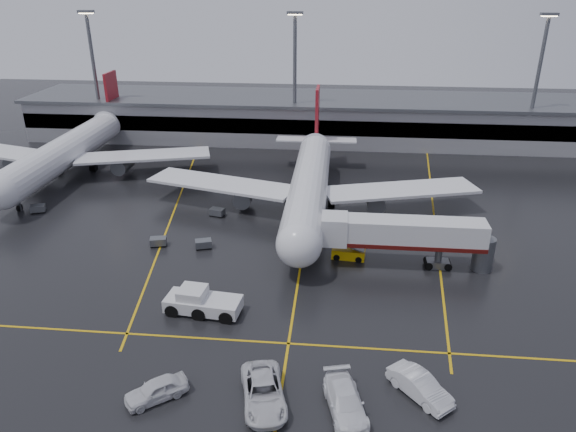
# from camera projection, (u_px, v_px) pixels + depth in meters

# --- Properties ---
(ground) EXTENTS (220.00, 220.00, 0.00)m
(ground) POSITION_uv_depth(u_px,v_px,m) (305.00, 238.00, 69.48)
(ground) COLOR black
(ground) RESTS_ON ground
(apron_line_centre) EXTENTS (0.25, 90.00, 0.02)m
(apron_line_centre) POSITION_uv_depth(u_px,v_px,m) (305.00, 238.00, 69.48)
(apron_line_centre) COLOR gold
(apron_line_centre) RESTS_ON ground
(apron_line_stop) EXTENTS (60.00, 0.25, 0.02)m
(apron_line_stop) POSITION_uv_depth(u_px,v_px,m) (288.00, 343.00, 49.49)
(apron_line_stop) COLOR gold
(apron_line_stop) RESTS_ON ground
(apron_line_left) EXTENTS (9.99, 69.35, 0.02)m
(apron_line_left) POSITION_uv_depth(u_px,v_px,m) (177.00, 203.00, 80.34)
(apron_line_left) COLOR gold
(apron_line_left) RESTS_ON ground
(apron_line_right) EXTENTS (7.57, 69.64, 0.02)m
(apron_line_right) POSITION_uv_depth(u_px,v_px,m) (434.00, 213.00, 76.96)
(apron_line_right) COLOR gold
(apron_line_right) RESTS_ON ground
(terminal) EXTENTS (122.00, 19.00, 8.60)m
(terminal) POSITION_uv_depth(u_px,v_px,m) (321.00, 118.00, 111.26)
(terminal) COLOR gray
(terminal) RESTS_ON ground
(light_mast_left) EXTENTS (3.00, 1.20, 25.45)m
(light_mast_left) POSITION_uv_depth(u_px,v_px,m) (94.00, 69.00, 105.72)
(light_mast_left) COLOR #595B60
(light_mast_left) RESTS_ON ground
(light_mast_mid) EXTENTS (3.00, 1.20, 25.45)m
(light_mast_mid) POSITION_uv_depth(u_px,v_px,m) (295.00, 72.00, 102.16)
(light_mast_mid) COLOR #595B60
(light_mast_mid) RESTS_ON ground
(light_mast_right) EXTENTS (3.00, 1.20, 25.45)m
(light_mast_right) POSITION_uv_depth(u_px,v_px,m) (538.00, 76.00, 98.16)
(light_mast_right) COLOR #595B60
(light_mast_right) RESTS_ON ground
(main_airliner) EXTENTS (48.80, 45.60, 14.10)m
(main_airliner) POSITION_uv_depth(u_px,v_px,m) (310.00, 182.00, 76.57)
(main_airliner) COLOR silver
(main_airliner) RESTS_ON ground
(second_airliner) EXTENTS (48.80, 45.60, 14.10)m
(second_airliner) POSITION_uv_depth(u_px,v_px,m) (69.00, 149.00, 91.20)
(second_airliner) COLOR silver
(second_airliner) RESTS_ON ground
(jet_bridge) EXTENTS (19.90, 3.40, 6.05)m
(jet_bridge) POSITION_uv_depth(u_px,v_px,m) (404.00, 235.00, 61.37)
(jet_bridge) COLOR silver
(jet_bridge) RESTS_ON ground
(pushback_tractor) EXTENTS (7.89, 4.01, 2.72)m
(pushback_tractor) POSITION_uv_depth(u_px,v_px,m) (201.00, 302.00, 53.82)
(pushback_tractor) COLOR silver
(pushback_tractor) RESTS_ON ground
(belt_loader) EXTENTS (4.12, 2.26, 2.50)m
(belt_loader) POSITION_uv_depth(u_px,v_px,m) (348.00, 253.00, 64.36)
(belt_loader) COLOR #E9B40A
(belt_loader) RESTS_ON ground
(service_van_a) EXTENTS (4.84, 7.64, 1.96)m
(service_van_a) POSITION_uv_depth(u_px,v_px,m) (264.00, 392.00, 42.32)
(service_van_a) COLOR silver
(service_van_a) RESTS_ON ground
(service_van_b) EXTENTS (4.10, 6.93, 1.88)m
(service_van_b) POSITION_uv_depth(u_px,v_px,m) (345.00, 402.00, 41.43)
(service_van_b) COLOR white
(service_van_b) RESTS_ON ground
(service_van_c) EXTENTS (5.31, 5.74, 1.92)m
(service_van_c) POSITION_uv_depth(u_px,v_px,m) (420.00, 386.00, 42.98)
(service_van_c) COLOR silver
(service_van_c) RESTS_ON ground
(service_van_d) EXTENTS (5.29, 4.72, 1.74)m
(service_van_d) POSITION_uv_depth(u_px,v_px,m) (156.00, 390.00, 42.73)
(service_van_d) COLOR silver
(service_van_d) RESTS_ON ground
(baggage_cart_a) EXTENTS (2.30, 1.86, 1.12)m
(baggage_cart_a) POSITION_uv_depth(u_px,v_px,m) (203.00, 244.00, 66.73)
(baggage_cart_a) COLOR #595B60
(baggage_cart_a) RESTS_ON ground
(baggage_cart_b) EXTENTS (2.25, 1.73, 1.12)m
(baggage_cart_b) POSITION_uv_depth(u_px,v_px,m) (158.00, 241.00, 67.32)
(baggage_cart_b) COLOR #595B60
(baggage_cart_b) RESTS_ON ground
(baggage_cart_c) EXTENTS (2.26, 1.76, 1.12)m
(baggage_cart_c) POSITION_uv_depth(u_px,v_px,m) (217.00, 212.00, 75.80)
(baggage_cart_c) COLOR #595B60
(baggage_cart_c) RESTS_ON ground
(baggage_cart_d) EXTENTS (2.28, 1.80, 1.12)m
(baggage_cart_d) POSITION_uv_depth(u_px,v_px,m) (20.00, 190.00, 83.55)
(baggage_cart_d) COLOR #595B60
(baggage_cart_d) RESTS_ON ground
(baggage_cart_e) EXTENTS (2.34, 1.94, 1.12)m
(baggage_cart_e) POSITION_uv_depth(u_px,v_px,m) (38.00, 208.00, 76.95)
(baggage_cart_e) COLOR #595B60
(baggage_cart_e) RESTS_ON ground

